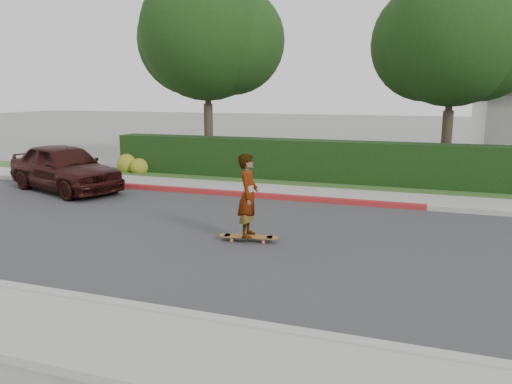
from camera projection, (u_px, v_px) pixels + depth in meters
ground at (372, 251)px, 10.10m from camera, size 120.00×120.00×0.00m
road at (372, 251)px, 10.10m from camera, size 60.00×8.00×0.01m
curb_near at (335, 342)px, 6.30m from camera, size 60.00×0.20×0.15m
sidewalk_near at (320, 381)px, 5.47m from camera, size 60.00×1.60×0.12m
curb_far at (389, 205)px, 13.88m from camera, size 60.00×0.20×0.15m
curb_red_section at (224, 193)px, 15.50m from camera, size 12.00×0.21×0.15m
sidewalk_far at (392, 199)px, 14.72m from camera, size 60.00×1.60×0.12m
planting_strip at (395, 189)px, 16.20m from camera, size 60.00×1.60×0.10m
hedge at (310, 161)px, 17.59m from camera, size 15.00×1.00×1.50m
flowering_shrub at (132, 165)px, 19.51m from camera, size 1.40×1.00×0.90m
tree_left at (209, 37)px, 19.53m from camera, size 5.99×5.21×8.00m
tree_center at (453, 40)px, 17.15m from camera, size 5.66×4.84×7.44m
skateboard at (248, 237)px, 10.70m from camera, size 1.31×0.47×0.12m
skateboarder at (248, 196)px, 10.52m from camera, size 0.52×0.71×1.78m
car_maroon at (64, 167)px, 16.08m from camera, size 4.88×3.28×1.54m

